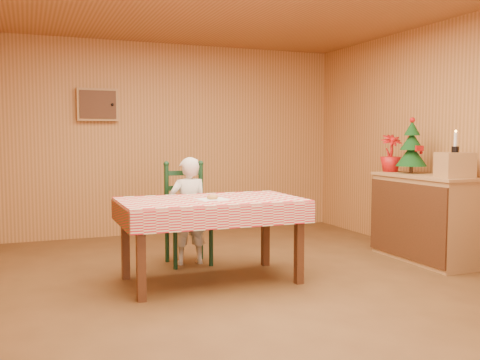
% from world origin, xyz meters
% --- Properties ---
extents(ground, '(6.00, 6.00, 0.00)m').
position_xyz_m(ground, '(0.00, 0.00, 0.00)').
color(ground, brown).
rests_on(ground, ground).
extents(cabin_walls, '(5.10, 6.05, 2.65)m').
position_xyz_m(cabin_walls, '(-0.00, 0.53, 1.83)').
color(cabin_walls, '#BE7F44').
rests_on(cabin_walls, ground).
extents(dining_table, '(1.66, 0.96, 0.77)m').
position_xyz_m(dining_table, '(-0.22, 0.39, 0.69)').
color(dining_table, '#502A15').
rests_on(dining_table, ground).
extents(ladder_chair, '(0.44, 0.40, 1.08)m').
position_xyz_m(ladder_chair, '(-0.22, 1.17, 0.50)').
color(ladder_chair, black).
rests_on(ladder_chair, ground).
extents(seated_child, '(0.41, 0.27, 1.12)m').
position_xyz_m(seated_child, '(-0.22, 1.12, 0.56)').
color(seated_child, silver).
rests_on(seated_child, ground).
extents(napkin, '(0.28, 0.28, 0.00)m').
position_xyz_m(napkin, '(-0.22, 0.34, 0.77)').
color(napkin, white).
rests_on(napkin, dining_table).
extents(donut, '(0.12, 0.12, 0.04)m').
position_xyz_m(donut, '(-0.22, 0.34, 0.79)').
color(donut, '#C79047').
rests_on(donut, napkin).
extents(shelf_unit, '(0.54, 1.24, 0.93)m').
position_xyz_m(shelf_unit, '(2.19, 0.33, 0.47)').
color(shelf_unit, tan).
rests_on(shelf_unit, ground).
extents(crate, '(0.36, 0.36, 0.25)m').
position_xyz_m(crate, '(2.20, -0.07, 1.06)').
color(crate, tan).
rests_on(crate, shelf_unit).
extents(christmas_tree, '(0.34, 0.34, 0.62)m').
position_xyz_m(christmas_tree, '(2.20, 0.58, 1.21)').
color(christmas_tree, '#502A15').
rests_on(christmas_tree, shelf_unit).
extents(flower_arrangement, '(0.30, 0.30, 0.43)m').
position_xyz_m(flower_arrangement, '(2.15, 0.88, 1.15)').
color(flower_arrangement, '#B11010').
rests_on(flower_arrangement, shelf_unit).
extents(candle_set, '(0.07, 0.07, 0.22)m').
position_xyz_m(candle_set, '(2.20, -0.07, 1.24)').
color(candle_set, black).
rests_on(candle_set, crate).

